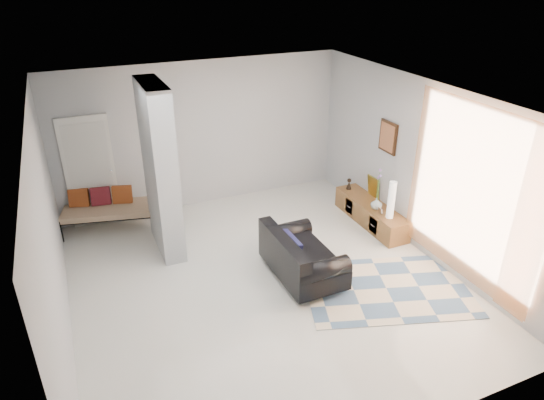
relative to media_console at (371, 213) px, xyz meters
name	(u,v)px	position (x,y,z in m)	size (l,w,h in m)	color
floor	(264,281)	(-2.52, -0.90, -0.20)	(6.00, 6.00, 0.00)	beige
ceiling	(262,100)	(-2.52, -0.90, 2.60)	(6.00, 6.00, 0.00)	white
wall_back	(202,135)	(-2.52, 2.10, 1.20)	(6.00, 6.00, 0.00)	#B0B1B4
wall_front	(394,336)	(-2.52, -3.90, 1.20)	(6.00, 6.00, 0.00)	#B0B1B4
wall_left	(50,240)	(-5.27, -0.90, 1.20)	(6.00, 6.00, 0.00)	#B0B1B4
wall_right	(422,169)	(0.23, -0.90, 1.20)	(6.00, 6.00, 0.00)	#B0B1B4
partition_column	(160,171)	(-3.62, 0.70, 1.20)	(0.35, 1.20, 2.80)	#A4A8AB
hallway_door	(90,172)	(-4.62, 2.06, 0.82)	(0.85, 0.06, 2.04)	silver
curtain	(472,195)	(0.15, -2.05, 1.25)	(2.55, 2.55, 0.00)	orange
wall_art	(388,137)	(0.20, 0.00, 1.45)	(0.04, 0.45, 0.55)	#331C0E
media_console	(371,213)	(0.00, 0.00, 0.00)	(0.45, 1.80, 0.80)	brown
loveseat	(299,257)	(-1.98, -1.01, 0.16)	(0.87, 1.48, 0.76)	silver
daybed	(108,207)	(-4.44, 1.73, 0.22)	(1.73, 1.03, 0.77)	black
area_rug	(386,288)	(-0.92, -1.80, -0.20)	(2.40, 1.60, 0.01)	beige
cylinder_lamp	(391,200)	(-0.02, -0.56, 0.53)	(0.12, 0.12, 0.67)	white
bronze_figurine	(349,184)	(-0.05, 0.72, 0.30)	(0.11, 0.11, 0.22)	black
vase	(376,204)	(-0.05, -0.21, 0.30)	(0.20, 0.20, 0.21)	silver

